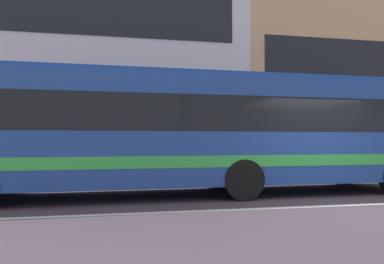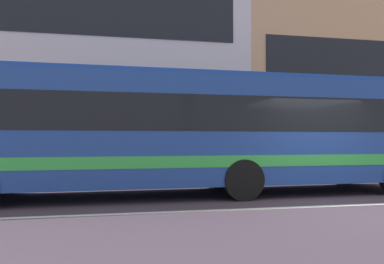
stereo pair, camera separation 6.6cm
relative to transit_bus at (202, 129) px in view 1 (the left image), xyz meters
The scene contains 6 objects.
ground_plane 3.92m from the transit_bus, 38.04° to the right, with size 160.00×160.00×0.00m, color #463845.
lane_centre_line 3.92m from the transit_bus, 38.04° to the right, with size 60.00×0.16×0.01m, color silver.
hedge_row_far 3.71m from the transit_bus, 88.86° to the left, with size 15.82×1.10×0.70m, color #1B5227.
apartment_block_left 13.97m from the transit_bus, 123.57° to the left, with size 22.06×9.70×12.40m.
apartment_block_right 17.18m from the transit_bus, 40.72° to the left, with size 18.23×9.70×9.49m.
transit_bus is the anchor object (origin of this frame).
Camera 1 is at (-4.83, -7.11, 1.47)m, focal length 32.84 mm.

